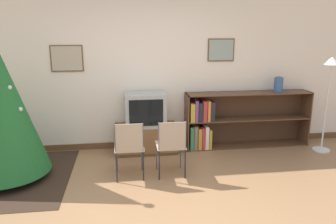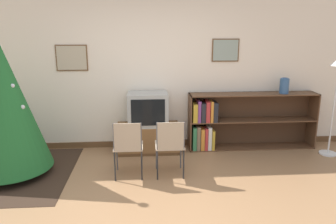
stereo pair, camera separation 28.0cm
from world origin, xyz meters
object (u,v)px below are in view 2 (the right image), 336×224
bookshelf (231,122)px  folding_chair_left (128,146)px  vase (284,86)px  christmas_tree (3,103)px  folding_chair_right (170,145)px  television (148,109)px  tv_console (148,138)px

bookshelf → folding_chair_left: bearing=-148.0°
folding_chair_left → vase: 2.85m
christmas_tree → folding_chair_right: christmas_tree is taller
folding_chair_right → bookshelf: 1.55m
television → vase: bearing=1.3°
vase → television: bearing=-178.7°
folding_chair_right → bookshelf: bearing=43.3°
bookshelf → vase: vase is taller
television → bookshelf: size_ratio=0.30×
tv_console → folding_chair_left: 1.06m
christmas_tree → television: size_ratio=3.21×
folding_chair_left → vase: bearing=21.9°
folding_chair_right → vase: bearing=27.3°
folding_chair_right → bookshelf: size_ratio=0.38×
television → folding_chair_left: television is taller
christmas_tree → television: christmas_tree is taller
christmas_tree → bookshelf: 3.53m
tv_console → bookshelf: (1.42, 0.08, 0.23)m
television → folding_chair_left: 1.06m
bookshelf → folding_chair_right: bearing=-136.7°
tv_console → folding_chair_left: size_ratio=1.26×
tv_console → folding_chair_right: folding_chair_right is taller
television → bookshelf: television is taller
tv_console → bookshelf: bookshelf is taller
christmas_tree → vase: bearing=10.5°
television → folding_chair_right: bearing=-73.7°
bookshelf → vase: bearing=-2.0°
christmas_tree → folding_chair_left: (1.68, -0.24, -0.57)m
bookshelf → tv_console: bearing=-176.8°
christmas_tree → vase: christmas_tree is taller
christmas_tree → vase: (4.26, 0.79, 0.04)m
christmas_tree → tv_console: bearing=20.7°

